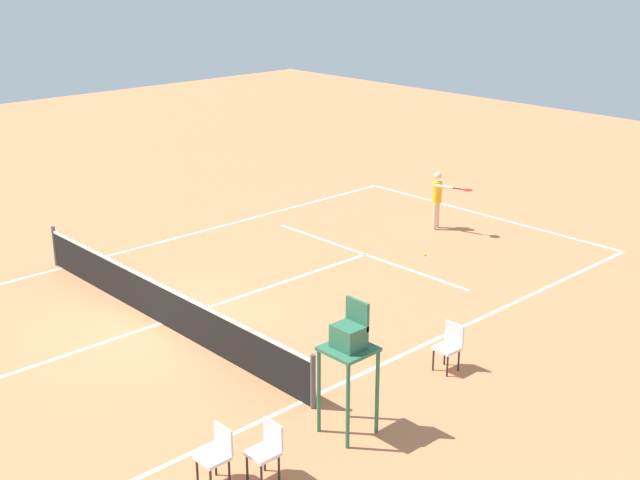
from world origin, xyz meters
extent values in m
plane|color=#D37A4C|center=(0.00, 0.00, 0.00)|extent=(60.00, 60.00, 0.00)
cube|color=white|center=(0.00, -11.89, 0.00)|extent=(9.40, 0.10, 0.01)
cube|color=white|center=(-4.70, 0.00, 0.00)|extent=(0.10, 23.78, 0.01)
cube|color=white|center=(4.70, 0.00, 0.00)|extent=(0.10, 23.78, 0.01)
cube|color=white|center=(0.00, -6.54, 0.00)|extent=(7.05, 0.10, 0.01)
cube|color=white|center=(0.00, 0.00, 0.00)|extent=(0.10, 13.08, 0.01)
cylinder|color=#4C4C51|center=(-5.00, 0.00, 0.54)|extent=(0.10, 0.10, 1.07)
cylinder|color=#4C4C51|center=(5.00, 0.00, 0.54)|extent=(0.10, 0.10, 1.07)
cube|color=black|center=(0.00, 0.00, 0.46)|extent=(10.00, 0.03, 0.91)
cube|color=white|center=(0.00, 0.00, 0.93)|extent=(10.00, 0.04, 0.06)
cylinder|color=beige|center=(0.18, -9.80, 0.41)|extent=(0.12, 0.12, 0.81)
cylinder|color=beige|center=(0.12, -9.61, 0.41)|extent=(0.12, 0.12, 0.81)
cylinder|color=yellow|center=(0.15, -9.70, 1.13)|extent=(0.28, 0.28, 0.63)
sphere|color=beige|center=(0.15, -9.70, 1.63)|extent=(0.23, 0.23, 0.23)
cylinder|color=beige|center=(0.21, -9.88, 1.16)|extent=(0.09, 0.09, 0.56)
cylinder|color=beige|center=(-0.17, -9.61, 1.37)|extent=(0.56, 0.26, 0.09)
cylinder|color=black|center=(-0.56, -9.74, 1.37)|extent=(0.26, 0.11, 0.04)
ellipsoid|color=red|center=(-0.84, -9.82, 1.37)|extent=(0.39, 0.36, 0.04)
sphere|color=#CCE033|center=(-1.16, -7.66, 0.03)|extent=(0.07, 0.07, 0.07)
cylinder|color=#2D6B4C|center=(-6.34, 0.45, 0.78)|extent=(0.07, 0.07, 1.55)
cylinder|color=#2D6B4C|center=(-5.64, 0.45, 0.78)|extent=(0.07, 0.07, 1.55)
cylinder|color=#2D6B4C|center=(-6.34, -0.25, 0.78)|extent=(0.07, 0.07, 1.55)
cylinder|color=#2D6B4C|center=(-5.64, -0.25, 0.78)|extent=(0.07, 0.07, 1.55)
cube|color=#2D6B4C|center=(-5.99, 0.10, 1.58)|extent=(0.80, 0.80, 0.06)
cube|color=#2D6B4C|center=(-5.99, 0.10, 1.81)|extent=(0.50, 0.44, 0.40)
cube|color=#2D6B4C|center=(-5.99, -0.10, 2.16)|extent=(0.50, 0.06, 0.50)
cylinder|color=#262626|center=(-5.47, 2.87, 0.23)|extent=(0.04, 0.04, 0.45)
cylinder|color=#262626|center=(-5.82, 2.52, 0.23)|extent=(0.04, 0.04, 0.45)
cylinder|color=#262626|center=(-5.47, 2.52, 0.23)|extent=(0.04, 0.04, 0.45)
cube|color=silver|center=(-5.65, 2.69, 0.48)|extent=(0.44, 0.44, 0.06)
cube|color=silver|center=(-5.65, 2.47, 0.73)|extent=(0.44, 0.04, 0.44)
cylinder|color=#262626|center=(-5.90, -2.71, 0.23)|extent=(0.04, 0.04, 0.45)
cylinder|color=#262626|center=(-5.55, -2.71, 0.23)|extent=(0.04, 0.04, 0.45)
cylinder|color=#262626|center=(-5.90, -3.06, 0.23)|extent=(0.04, 0.04, 0.45)
cylinder|color=#262626|center=(-5.55, -3.06, 0.23)|extent=(0.04, 0.04, 0.45)
cube|color=silver|center=(-5.73, -2.89, 0.48)|extent=(0.44, 0.44, 0.06)
cube|color=silver|center=(-5.73, -3.11, 0.73)|extent=(0.44, 0.04, 0.44)
cylinder|color=#262626|center=(-6.25, 2.23, 0.23)|extent=(0.04, 0.04, 0.45)
cylinder|color=#262626|center=(-5.90, 2.23, 0.23)|extent=(0.04, 0.04, 0.45)
cylinder|color=#262626|center=(-6.25, 1.87, 0.23)|extent=(0.04, 0.04, 0.45)
cylinder|color=#262626|center=(-5.90, 1.87, 0.23)|extent=(0.04, 0.04, 0.45)
cube|color=silver|center=(-6.08, 2.05, 0.48)|extent=(0.44, 0.44, 0.06)
cube|color=silver|center=(-6.08, 1.83, 0.73)|extent=(0.44, 0.04, 0.44)
camera|label=1|loc=(-14.87, 9.04, 7.85)|focal=47.09mm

